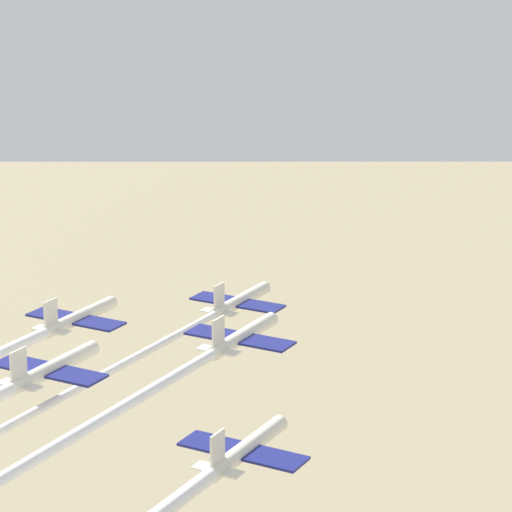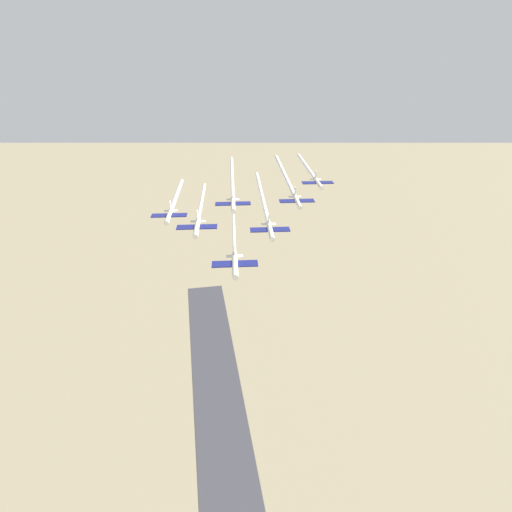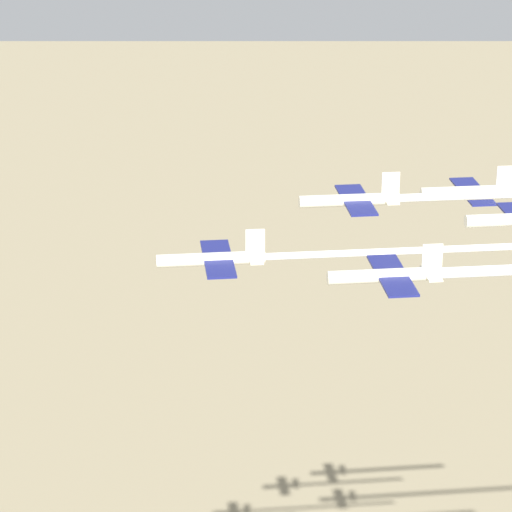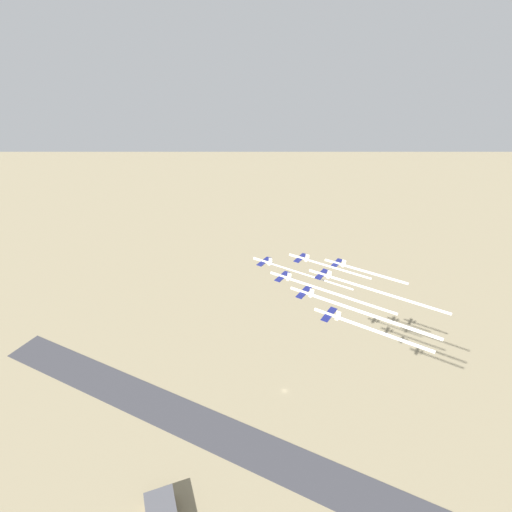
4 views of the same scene
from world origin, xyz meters
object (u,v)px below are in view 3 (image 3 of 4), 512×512
at_px(jet_0, 215,258).
at_px(jet_2, 353,200).
at_px(jet_5, 470,191).
at_px(jet_1, 389,275).

distance_m(jet_0, jet_2, 18.74).
bearing_deg(jet_5, jet_0, 120.47).
distance_m(jet_0, jet_1, 18.61).
relative_size(jet_1, jet_5, 1.00).
relative_size(jet_2, jet_5, 1.00).
bearing_deg(jet_1, jet_2, -0.00).
bearing_deg(jet_0, jet_1, -120.47).
height_order(jet_0, jet_1, jet_1).
relative_size(jet_0, jet_5, 1.00).
height_order(jet_2, jet_5, jet_2).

